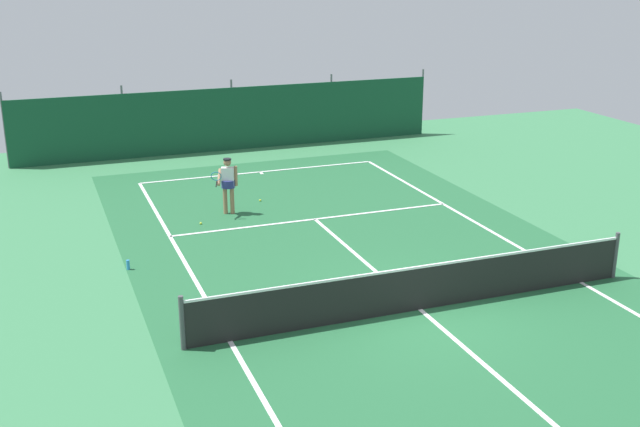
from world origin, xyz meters
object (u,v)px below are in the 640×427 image
Objects in this scene: tennis_net at (421,287)px; tennis_ball_near_player at (260,200)px; water_bottle at (128,265)px; tennis_player at (228,182)px; parked_car at (267,114)px; tennis_ball_midcourt at (201,223)px.

tennis_ball_near_player is (-0.96, 8.62, -0.48)m from tennis_net.
water_bottle is (-4.49, -4.17, 0.09)m from tennis_ball_near_player.
water_bottle is (-5.45, 4.44, -0.39)m from tennis_net.
tennis_player is 10.76m from parked_car.
tennis_ball_near_player is 6.13m from water_bottle.
tennis_ball_midcourt is at bearing -145.03° from tennis_ball_near_player.
tennis_player reaches higher than tennis_net.
water_bottle is (-3.30, -3.33, -0.84)m from tennis_player.
parked_car is at bearing 60.52° from water_bottle.
tennis_ball_near_player is at bearing 34.97° from tennis_ball_midcourt.
water_bottle reaches higher than tennis_ball_midcourt.
tennis_player reaches higher than tennis_ball_near_player.
tennis_player reaches higher than tennis_ball_midcourt.
tennis_player is 24.85× the size of tennis_ball_near_player.
tennis_ball_midcourt is 0.02× the size of parked_car.
tennis_ball_near_player is 0.02× the size of parked_car.
tennis_net is 153.33× the size of tennis_ball_near_player.
tennis_ball_near_player is at bearing 42.90° from water_bottle.
tennis_ball_midcourt is 11.80m from parked_car.
parked_car is at bearing 71.73° from tennis_ball_near_player.
tennis_player is at bearing 34.53° from tennis_ball_midcourt.
water_bottle is (-2.33, -2.66, 0.09)m from tennis_ball_midcourt.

